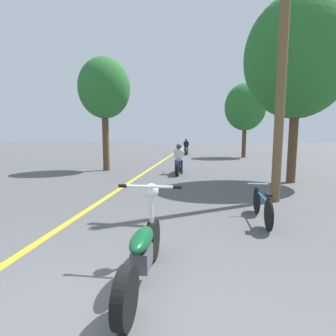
{
  "coord_description": "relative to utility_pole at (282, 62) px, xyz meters",
  "views": [
    {
      "loc": [
        0.98,
        -2.13,
        1.78
      ],
      "look_at": [
        0.09,
        4.73,
        0.9
      ],
      "focal_mm": 28.0,
      "sensor_mm": 36.0,
      "label": 1
    }
  ],
  "objects": [
    {
      "name": "lane_stripe_center",
      "position": [
        -4.66,
        7.64,
        -3.6
      ],
      "size": [
        0.14,
        48.0,
        0.01
      ],
      "primitive_type": "cube",
      "color": "yellow",
      "rests_on": "ground"
    },
    {
      "name": "motorcycle_rider_lead",
      "position": [
        -3.02,
        4.62,
        -3.08
      ],
      "size": [
        0.5,
        2.05,
        1.37
      ],
      "color": "black",
      "rests_on": "ground"
    },
    {
      "name": "roadside_tree_right_far",
      "position": [
        1.29,
        14.05,
        0.29
      ],
      "size": [
        3.15,
        2.83,
        5.73
      ],
      "color": "#513A23",
      "rests_on": "ground"
    },
    {
      "name": "motorcycle_rider_far",
      "position": [
        -3.4,
        16.27,
        -3.07
      ],
      "size": [
        0.5,
        2.05,
        1.42
      ],
      "color": "black",
      "rests_on": "ground"
    },
    {
      "name": "motorcycle_foreground",
      "position": [
        -2.66,
        -4.3,
        -3.19
      ],
      "size": [
        0.85,
        1.93,
        1.12
      ],
      "color": "black",
      "rests_on": "ground"
    },
    {
      "name": "roadside_tree_right_near",
      "position": [
        1.34,
        3.0,
        0.89
      ],
      "size": [
        3.74,
        3.36,
        6.66
      ],
      "color": "#513A23",
      "rests_on": "ground"
    },
    {
      "name": "ground_plane",
      "position": [
        -2.96,
        -5.09,
        -3.6
      ],
      "size": [
        120.0,
        120.0,
        0.0
      ],
      "primitive_type": "plane",
      "color": "#515154"
    },
    {
      "name": "bicycle_parked",
      "position": [
        -0.73,
        -1.77,
        -3.27
      ],
      "size": [
        0.44,
        1.7,
        0.71
      ],
      "color": "black",
      "rests_on": "ground"
    },
    {
      "name": "roadside_tree_left",
      "position": [
        -6.73,
        5.33,
        0.37
      ],
      "size": [
        2.52,
        2.27,
        5.48
      ],
      "color": "#513A23",
      "rests_on": "ground"
    },
    {
      "name": "utility_pole",
      "position": [
        0.0,
        0.0,
        0.0
      ],
      "size": [
        1.1,
        0.24,
        7.02
      ],
      "color": "brown",
      "rests_on": "ground"
    }
  ]
}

